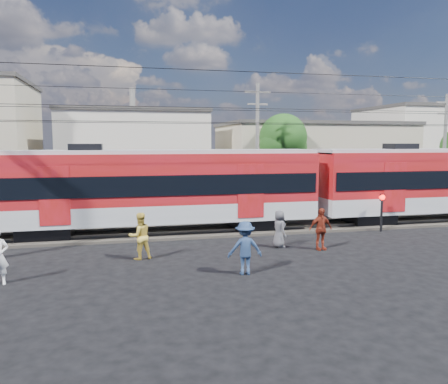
{
  "coord_description": "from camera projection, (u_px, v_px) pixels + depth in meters",
  "views": [
    {
      "loc": [
        -2.92,
        -13.6,
        4.54
      ],
      "look_at": [
        1.37,
        5.0,
        2.36
      ],
      "focal_mm": 35.0,
      "sensor_mm": 36.0,
      "label": 1
    }
  ],
  "objects": [
    {
      "name": "ground",
      "position": [
        218.0,
        281.0,
        14.34
      ],
      "size": [
        120.0,
        120.0,
        0.0
      ],
      "primitive_type": "plane",
      "color": "black",
      "rests_on": "ground"
    },
    {
      "name": "rail_near",
      "position": [
        186.0,
        232.0,
        21.33
      ],
      "size": [
        70.0,
        0.12,
        0.12
      ],
      "primitive_type": "cube",
      "color": "#59544C",
      "rests_on": "track_bed"
    },
    {
      "name": "crossing_signal",
      "position": [
        382.0,
        205.0,
        22.15
      ],
      "size": [
        0.28,
        0.28,
        1.94
      ],
      "color": "black",
      "rests_on": "ground"
    },
    {
      "name": "pedestrian_c",
      "position": [
        245.0,
        248.0,
        15.01
      ],
      "size": [
        1.24,
        0.76,
        1.85
      ],
      "primitive_type": "imported",
      "rotation": [
        0.0,
        0.0,
        3.08
      ],
      "color": "navy",
      "rests_on": "ground"
    },
    {
      "name": "utility_pole_mid",
      "position": [
        257.0,
        142.0,
        29.68
      ],
      "size": [
        1.8,
        0.24,
        8.5
      ],
      "color": "slate",
      "rests_on": "ground"
    },
    {
      "name": "pedestrian_b",
      "position": [
        140.0,
        236.0,
        16.96
      ],
      "size": [
        1.06,
        0.93,
        1.84
      ],
      "primitive_type": "imported",
      "rotation": [
        0.0,
        0.0,
        3.44
      ],
      "color": "gold",
      "rests_on": "ground"
    },
    {
      "name": "rail_far",
      "position": [
        182.0,
        226.0,
        22.79
      ],
      "size": [
        70.0,
        0.12,
        0.12
      ],
      "primitive_type": "cube",
      "color": "#59544C",
      "rests_on": "track_bed"
    },
    {
      "name": "pedestrian_d",
      "position": [
        321.0,
        229.0,
        18.44
      ],
      "size": [
        1.08,
        0.52,
        1.79
      ],
      "primitive_type": "imported",
      "rotation": [
        0.0,
        0.0,
        0.08
      ],
      "color": "maroon",
      "rests_on": "ground"
    },
    {
      "name": "building_midwest",
      "position": [
        134.0,
        152.0,
        39.62
      ],
      "size": [
        12.24,
        12.24,
        7.3
      ],
      "color": "beige",
      "rests_on": "ground"
    },
    {
      "name": "utility_pole_east",
      "position": [
        444.0,
        146.0,
        31.87
      ],
      "size": [
        1.8,
        0.24,
        8.0
      ],
      "color": "slate",
      "rests_on": "ground"
    },
    {
      "name": "commuter_train",
      "position": [
        159.0,
        186.0,
        21.54
      ],
      "size": [
        50.3,
        3.08,
        4.17
      ],
      "color": "black",
      "rests_on": "ground"
    },
    {
      "name": "building_mideast",
      "position": [
        311.0,
        157.0,
        40.34
      ],
      "size": [
        16.32,
        10.2,
        6.3
      ],
      "color": "tan",
      "rests_on": "ground"
    },
    {
      "name": "building_east",
      "position": [
        416.0,
        146.0,
        47.22
      ],
      "size": [
        10.2,
        10.2,
        8.3
      ],
      "color": "beige",
      "rests_on": "ground"
    },
    {
      "name": "tree_near",
      "position": [
        285.0,
        141.0,
        33.38
      ],
      "size": [
        3.82,
        3.64,
        6.72
      ],
      "color": "#382619",
      "rests_on": "ground"
    },
    {
      "name": "car_silver",
      "position": [
        446.0,
        197.0,
        30.83
      ],
      "size": [
        4.05,
        1.72,
        1.36
      ],
      "primitive_type": "imported",
      "rotation": [
        0.0,
        0.0,
        1.6
      ],
      "color": "silver",
      "rests_on": "ground"
    },
    {
      "name": "pedestrian_e",
      "position": [
        279.0,
        229.0,
        18.89
      ],
      "size": [
        0.66,
        0.88,
        1.63
      ],
      "primitive_type": "imported",
      "rotation": [
        0.0,
        0.0,
        1.76
      ],
      "color": "#4B4A4F",
      "rests_on": "ground"
    },
    {
      "name": "track_bed",
      "position": [
        184.0,
        231.0,
        22.07
      ],
      "size": [
        70.0,
        3.4,
        0.12
      ],
      "primitive_type": "cube",
      "color": "#2D2823",
      "rests_on": "ground"
    }
  ]
}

